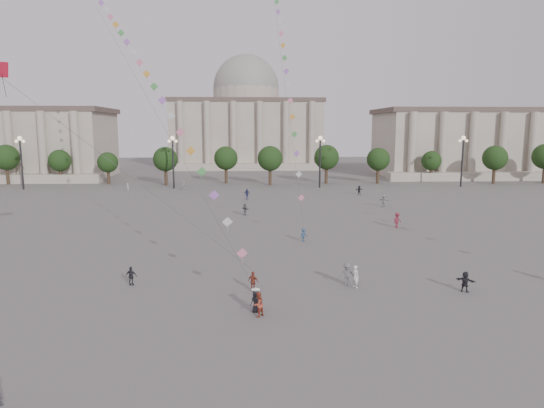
{
  "coord_description": "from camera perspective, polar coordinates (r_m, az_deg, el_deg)",
  "views": [
    {
      "loc": [
        -0.23,
        -29.23,
        12.07
      ],
      "look_at": [
        1.98,
        12.0,
        5.65
      ],
      "focal_mm": 32.0,
      "sensor_mm": 36.0,
      "label": 1
    }
  ],
  "objects": [
    {
      "name": "kite_flyer_1",
      "position": [
        52.46,
        3.75,
        -3.65
      ],
      "size": [
        1.09,
        1.02,
        1.48
      ],
      "primitive_type": "imported",
      "rotation": [
        0.0,
        0.0,
        0.66
      ],
      "color": "#2F4B6A",
      "rests_on": "ground"
    },
    {
      "name": "person_crowd_6",
      "position": [
        38.3,
        8.84,
        -8.19
      ],
      "size": [
        1.32,
        0.94,
        1.84
      ],
      "primitive_type": "imported",
      "rotation": [
        0.0,
        0.0,
        6.05
      ],
      "color": "#5C5C61",
      "rests_on": "ground"
    },
    {
      "name": "ground",
      "position": [
        31.62,
        -2.5,
        -13.6
      ],
      "size": [
        360.0,
        360.0,
        0.0
      ],
      "primitive_type": "plane",
      "color": "#565351",
      "rests_on": "ground"
    },
    {
      "name": "person_crowd_10",
      "position": [
        99.29,
        -16.6,
        1.92
      ],
      "size": [
        0.62,
        0.65,
        1.49
      ],
      "primitive_type": "imported",
      "rotation": [
        0.0,
        0.0,
        2.27
      ],
      "color": "silver",
      "rests_on": "ground"
    },
    {
      "name": "lamp_post_far_east",
      "position": [
        109.15,
        21.53,
        5.75
      ],
      "size": [
        2.0,
        0.9,
        10.65
      ],
      "color": "#262628",
      "rests_on": "ground"
    },
    {
      "name": "tourist_1",
      "position": [
        39.59,
        -16.23,
        -8.14
      ],
      "size": [
        0.91,
        0.47,
        1.49
      ],
      "primitive_type": "imported",
      "rotation": [
        0.0,
        0.0,
        3.01
      ],
      "color": "black",
      "rests_on": "ground"
    },
    {
      "name": "person_crowd_8",
      "position": [
        61.53,
        14.52,
        -1.86
      ],
      "size": [
        1.41,
        1.23,
        1.89
      ],
      "primitive_type": "imported",
      "rotation": [
        0.0,
        0.0,
        0.54
      ],
      "color": "maroon",
      "rests_on": "ground"
    },
    {
      "name": "person_crowd_9",
      "position": [
        91.22,
        10.22,
        1.62
      ],
      "size": [
        1.58,
        0.64,
        1.66
      ],
      "primitive_type": "imported",
      "rotation": [
        0.0,
        0.0,
        0.1
      ],
      "color": "black",
      "rests_on": "ground"
    },
    {
      "name": "lamp_post_mid_west",
      "position": [
        100.43,
        -11.59,
        5.97
      ],
      "size": [
        2.0,
        0.9,
        10.65
      ],
      "color": "#262628",
      "rests_on": "ground"
    },
    {
      "name": "lamp_post_mid_east",
      "position": [
        100.5,
        5.68,
        6.11
      ],
      "size": [
        2.0,
        0.9,
        10.65
      ],
      "color": "#262628",
      "rests_on": "ground"
    },
    {
      "name": "person_crowd_13",
      "position": [
        38.05,
        9.79,
        -8.4
      ],
      "size": [
        0.69,
        0.76,
        1.74
      ],
      "primitive_type": "imported",
      "rotation": [
        0.0,
        0.0,
        2.13
      ],
      "color": "white",
      "rests_on": "ground"
    },
    {
      "name": "hat_person",
      "position": [
        32.77,
        -1.93,
        -11.26
      ],
      "size": [
        0.86,
        0.77,
        1.69
      ],
      "color": "black",
      "rests_on": "ground"
    },
    {
      "name": "kite_train_west",
      "position": [
        60.5,
        -17.59,
        18.45
      ],
      "size": [
        28.73,
        52.3,
        72.14
      ],
      "color": "#3F3F3F",
      "rests_on": "ground"
    },
    {
      "name": "kite_train_mid",
      "position": [
        76.69,
        0.48,
        22.55
      ],
      "size": [
        3.7,
        44.15,
        69.11
      ],
      "color": "#3F3F3F",
      "rests_on": "ground"
    },
    {
      "name": "person_crowd_4",
      "position": [
        97.88,
        -10.34,
        2.13
      ],
      "size": [
        1.21,
        1.67,
        1.74
      ],
      "primitive_type": "imported",
      "rotation": [
        0.0,
        0.0,
        4.22
      ],
      "color": "silver",
      "rests_on": "ground"
    },
    {
      "name": "tourist_0",
      "position": [
        36.75,
        -2.23,
        -9.09
      ],
      "size": [
        0.95,
        0.78,
        1.51
      ],
      "primitive_type": "imported",
      "rotation": [
        0.0,
        0.0,
        2.58
      ],
      "color": "brown",
      "rests_on": "ground"
    },
    {
      "name": "person_crowd_3",
      "position": [
        39.34,
        21.77,
        -8.48
      ],
      "size": [
        1.4,
        1.29,
        1.56
      ],
      "primitive_type": "imported",
      "rotation": [
        0.0,
        0.0,
        2.44
      ],
      "color": "#222227",
      "rests_on": "ground"
    },
    {
      "name": "lamp_post_far_west",
      "position": [
        108.96,
        -27.46,
        5.37
      ],
      "size": [
        2.0,
        0.9,
        10.65
      ],
      "color": "#262628",
      "rests_on": "ground"
    },
    {
      "name": "hall_east",
      "position": [
        144.33,
        28.53,
        6.33
      ],
      "size": [
        84.0,
        26.22,
        17.2
      ],
      "color": "#A29588",
      "rests_on": "ground"
    },
    {
      "name": "kite_flyer_0",
      "position": [
        32.01,
        -1.62,
        -11.73
      ],
      "size": [
        1.01,
        1.01,
        1.64
      ],
      "primitive_type": "imported",
      "rotation": [
        0.0,
        0.0,
        3.93
      ],
      "color": "#9D3D2A",
      "rests_on": "ground"
    },
    {
      "name": "person_crowd_0",
      "position": [
        83.5,
        -2.97,
        1.17
      ],
      "size": [
        1.14,
        0.58,
        1.88
      ],
      "primitive_type": "imported",
      "rotation": [
        0.0,
        0.0,
        0.11
      ],
      "color": "navy",
      "rests_on": "ground"
    },
    {
      "name": "hall_central",
      "position": [
        158.46,
        -3.03,
        9.61
      ],
      "size": [
        48.3,
        34.3,
        35.5
      ],
      "color": "#A29588",
      "rests_on": "ground"
    },
    {
      "name": "tree_row",
      "position": [
        107.44,
        -2.96,
        5.27
      ],
      "size": [
        137.12,
        5.12,
        8.0
      ],
      "color": "#37271B",
      "rests_on": "ground"
    },
    {
      "name": "person_crowd_7",
      "position": [
        77.54,
        13.05,
        0.38
      ],
      "size": [
        1.62,
        1.73,
        1.94
      ],
      "primitive_type": "imported",
      "rotation": [
        0.0,
        0.0,
        2.29
      ],
      "color": "#B0B1AC",
      "rests_on": "ground"
    },
    {
      "name": "person_crowd_12",
      "position": [
        68.39,
        -3.18,
        -0.62
      ],
      "size": [
        1.32,
        1.56,
        1.69
      ],
      "primitive_type": "imported",
      "rotation": [
        0.0,
        0.0,
        2.2
      ],
      "color": "slate",
      "rests_on": "ground"
    }
  ]
}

